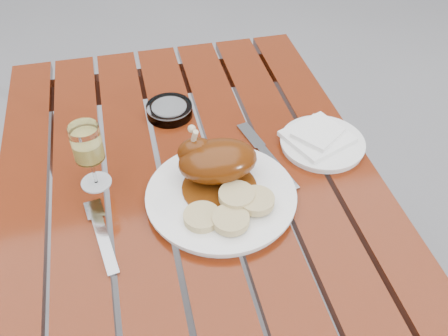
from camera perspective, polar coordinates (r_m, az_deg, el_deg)
The scene contains 10 objects.
table at distance 1.33m, azimuth -2.82°, elevation -14.27°, with size 0.80×1.20×0.75m, color maroon.
dinner_plate at distance 1.01m, azimuth -0.33°, elevation -3.29°, with size 0.30×0.30×0.02m, color white.
roast_duck at distance 1.01m, azimuth -1.07°, elevation 0.80°, with size 0.16×0.16×0.12m.
bread_dumplings at distance 0.96m, azimuth 0.87°, elevation -4.60°, with size 0.18×0.12×0.03m.
wine_glass at distance 1.03m, azimuth -15.07°, elevation 1.27°, with size 0.06×0.06×0.15m, color #E8DA69.
side_plate at distance 1.16m, azimuth 11.17°, elevation 2.78°, with size 0.19×0.19×0.02m, color white.
napkin at distance 1.15m, azimuth 10.62°, elevation 3.53°, with size 0.13×0.12×0.01m, color white.
ashtray at distance 1.23m, azimuth -6.26°, elevation 6.57°, with size 0.11×0.11×0.03m, color #B2B7BC.
fork at distance 0.97m, azimuth -13.64°, elevation -7.87°, with size 0.02×0.18×0.01m, color gray.
knife at distance 1.10m, azimuth 5.39°, elevation 0.95°, with size 0.02×0.21×0.01m, color gray.
Camera 1 is at (-0.10, -0.71, 1.49)m, focal length 40.00 mm.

